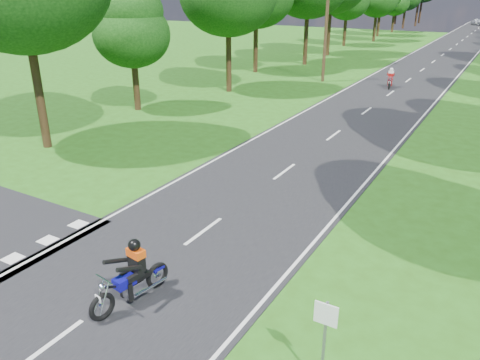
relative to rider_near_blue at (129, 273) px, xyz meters
The scene contains 8 objects.
ground 2.13m from the rider_near_blue, 105.73° to the left, with size 160.00×160.00×0.00m, color #265413.
main_road 51.88m from the rider_near_blue, 90.58° to the left, with size 7.00×140.00×0.02m, color black.
road_markings 50.01m from the rider_near_blue, 90.76° to the left, with size 7.40×140.00×0.01m.
telegraph_pole 30.75m from the rider_near_blue, 102.33° to the left, with size 1.20×0.26×8.00m.
road_sign 5.00m from the rider_near_blue, ahead, with size 0.45×0.07×2.00m.
rider_near_blue is the anchor object (origin of this frame).
rider_far_red 29.94m from the rider_near_blue, 92.13° to the left, with size 0.59×1.78×1.49m, color #AA0D0F, non-canonical shape.
distant_car 102.40m from the rider_near_blue, 90.98° to the left, with size 1.50×3.73×1.27m, color #B9BCC1.
Camera 1 is at (7.62, -8.73, 7.22)m, focal length 35.00 mm.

